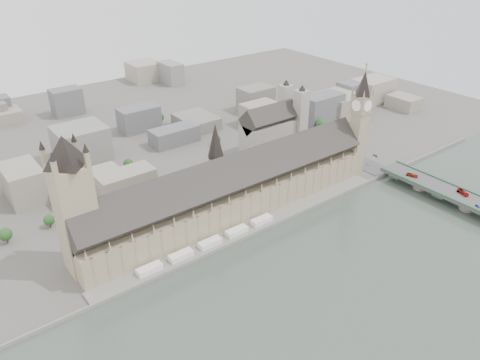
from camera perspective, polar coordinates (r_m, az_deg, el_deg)
ground at (r=376.75m, az=0.78°, el=-5.47°), size 900.00×900.00×0.00m
river_thames at (r=297.01m, az=22.10°, el=-19.28°), size 600.00×600.00×0.00m
embankment_wall at (r=366.30m, az=2.24°, el=-6.31°), size 600.00×1.50×3.00m
river_terrace at (r=371.35m, az=1.49°, el=-5.85°), size 270.00×15.00×2.00m
terrace_tents at (r=350.62m, az=-3.70°, el=-7.64°), size 118.00×7.00×4.00m
palace_of_westminster at (r=378.14m, az=-1.05°, el=-1.29°), size 265.00×40.73×55.44m
elizabeth_tower at (r=444.61m, az=14.41°, el=7.51°), size 17.00×17.00×107.50m
victoria_tower at (r=320.48m, az=-19.63°, el=-2.28°), size 30.00×30.00×100.00m
central_tower at (r=361.46m, az=-2.97°, el=3.48°), size 13.00×13.00×48.00m
westminster_bridge at (r=440.23m, az=25.14°, el=-2.29°), size 25.00×325.00×10.25m
westminster_abbey at (r=493.09m, az=4.13°, el=6.28°), size 68.00×36.00×64.00m
city_skyline_inland at (r=560.86m, az=-15.01°, el=7.49°), size 720.00×360.00×38.00m
park_trees at (r=410.00m, az=-5.51°, el=-1.34°), size 110.00×30.00×15.00m
red_bus_north at (r=453.03m, az=20.24°, el=0.55°), size 5.49×10.38×2.83m
red_bus_south at (r=439.97m, az=25.52°, el=-1.39°), size 6.25×11.68×3.19m
car_blue at (r=426.12m, az=26.99°, el=-2.84°), size 3.08×4.65×1.47m
car_silver at (r=441.62m, az=25.21°, el=-1.33°), size 1.76×4.67×1.52m
car_approach at (r=482.80m, az=16.19°, el=2.86°), size 2.49×5.55×1.58m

